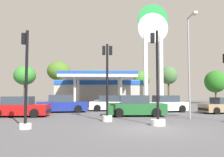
{
  "coord_description": "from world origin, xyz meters",
  "views": [
    {
      "loc": [
        -2.19,
        -11.41,
        1.76
      ],
      "look_at": [
        -1.22,
        13.06,
        3.32
      ],
      "focal_mm": 37.3,
      "sensor_mm": 36.0,
      "label": 1
    }
  ],
  "objects_px": {
    "car_4": "(20,107)",
    "car_5": "(136,107)",
    "traffic_signal_2": "(107,92)",
    "tree_0": "(25,76)",
    "car_2": "(62,104)",
    "traffic_signal_0": "(157,100)",
    "tree_4": "(168,76)",
    "tree_2": "(95,79)",
    "tree_5": "(215,82)",
    "car_1": "(223,106)",
    "station_pole_sign": "(153,41)",
    "car_0": "(112,104)",
    "traffic_signal_1": "(26,93)",
    "tree_3": "(141,79)",
    "car_3": "(165,104)",
    "corner_streetlamp": "(190,57)",
    "tree_1": "(59,71)"
  },
  "relations": [
    {
      "from": "traffic_signal_0",
      "to": "tree_1",
      "type": "xyz_separation_m",
      "value": [
        -10.22,
        25.22,
        3.98
      ]
    },
    {
      "from": "car_2",
      "to": "tree_0",
      "type": "height_order",
      "value": "tree_0"
    },
    {
      "from": "car_3",
      "to": "car_1",
      "type": "bearing_deg",
      "value": -19.36
    },
    {
      "from": "car_4",
      "to": "tree_5",
      "type": "bearing_deg",
      "value": 39.53
    },
    {
      "from": "traffic_signal_1",
      "to": "car_5",
      "type": "bearing_deg",
      "value": 44.31
    },
    {
      "from": "car_4",
      "to": "traffic_signal_2",
      "type": "relative_size",
      "value": 0.87
    },
    {
      "from": "traffic_signal_1",
      "to": "tree_4",
      "type": "distance_m",
      "value": 31.45
    },
    {
      "from": "traffic_signal_1",
      "to": "tree_3",
      "type": "distance_m",
      "value": 28.41
    },
    {
      "from": "car_4",
      "to": "car_5",
      "type": "height_order",
      "value": "car_5"
    },
    {
      "from": "traffic_signal_1",
      "to": "tree_4",
      "type": "height_order",
      "value": "tree_4"
    },
    {
      "from": "car_3",
      "to": "tree_1",
      "type": "height_order",
      "value": "tree_1"
    },
    {
      "from": "tree_3",
      "to": "corner_streetlamp",
      "type": "height_order",
      "value": "corner_streetlamp"
    },
    {
      "from": "car_2",
      "to": "tree_2",
      "type": "distance_m",
      "value": 15.66
    },
    {
      "from": "car_2",
      "to": "tree_0",
      "type": "bearing_deg",
      "value": 118.92
    },
    {
      "from": "car_0",
      "to": "tree_3",
      "type": "bearing_deg",
      "value": 69.49
    },
    {
      "from": "car_4",
      "to": "tree_5",
      "type": "distance_m",
      "value": 33.38
    },
    {
      "from": "traffic_signal_0",
      "to": "corner_streetlamp",
      "type": "bearing_deg",
      "value": 44.15
    },
    {
      "from": "tree_2",
      "to": "station_pole_sign",
      "type": "bearing_deg",
      "value": -46.82
    },
    {
      "from": "tree_4",
      "to": "tree_5",
      "type": "relative_size",
      "value": 1.12
    },
    {
      "from": "traffic_signal_2",
      "to": "tree_0",
      "type": "distance_m",
      "value": 26.62
    },
    {
      "from": "tree_2",
      "to": "car_2",
      "type": "bearing_deg",
      "value": -99.33
    },
    {
      "from": "traffic_signal_0",
      "to": "tree_4",
      "type": "xyz_separation_m",
      "value": [
        8.21,
        26.47,
        3.42
      ]
    },
    {
      "from": "car_1",
      "to": "station_pole_sign",
      "type": "bearing_deg",
      "value": 116.41
    },
    {
      "from": "car_2",
      "to": "car_4",
      "type": "xyz_separation_m",
      "value": [
        -2.49,
        -3.98,
        -0.04
      ]
    },
    {
      "from": "car_1",
      "to": "car_3",
      "type": "xyz_separation_m",
      "value": [
        -4.77,
        1.68,
        0.08
      ]
    },
    {
      "from": "station_pole_sign",
      "to": "car_0",
      "type": "relative_size",
      "value": 2.91
    },
    {
      "from": "car_1",
      "to": "traffic_signal_2",
      "type": "height_order",
      "value": "traffic_signal_2"
    },
    {
      "from": "car_4",
      "to": "tree_5",
      "type": "xyz_separation_m",
      "value": [
        25.64,
        21.16,
        3.07
      ]
    },
    {
      "from": "car_3",
      "to": "traffic_signal_0",
      "type": "bearing_deg",
      "value": -107.26
    },
    {
      "from": "car_1",
      "to": "tree_4",
      "type": "distance_m",
      "value": 19.43
    },
    {
      "from": "tree_0",
      "to": "traffic_signal_2",
      "type": "bearing_deg",
      "value": -60.92
    },
    {
      "from": "car_5",
      "to": "traffic_signal_1",
      "type": "xyz_separation_m",
      "value": [
        -6.43,
        -6.27,
        1.06
      ]
    },
    {
      "from": "station_pole_sign",
      "to": "tree_5",
      "type": "height_order",
      "value": "station_pole_sign"
    },
    {
      "from": "traffic_signal_1",
      "to": "corner_streetlamp",
      "type": "distance_m",
      "value": 10.88
    },
    {
      "from": "station_pole_sign",
      "to": "car_5",
      "type": "height_order",
      "value": "station_pole_sign"
    },
    {
      "from": "car_1",
      "to": "tree_3",
      "type": "xyz_separation_m",
      "value": [
        -4.25,
        17.94,
        3.49
      ]
    },
    {
      "from": "car_2",
      "to": "tree_2",
      "type": "relative_size",
      "value": 0.87
    },
    {
      "from": "tree_0",
      "to": "tree_5",
      "type": "xyz_separation_m",
      "value": [
        31.94,
        1.26,
        -0.84
      ]
    },
    {
      "from": "traffic_signal_0",
      "to": "traffic_signal_1",
      "type": "distance_m",
      "value": 6.97
    },
    {
      "from": "car_1",
      "to": "car_4",
      "type": "height_order",
      "value": "car_4"
    },
    {
      "from": "car_0",
      "to": "car_4",
      "type": "height_order",
      "value": "car_0"
    },
    {
      "from": "traffic_signal_1",
      "to": "corner_streetlamp",
      "type": "relative_size",
      "value": 0.69
    },
    {
      "from": "corner_streetlamp",
      "to": "tree_4",
      "type": "bearing_deg",
      "value": 77.49
    },
    {
      "from": "car_5",
      "to": "corner_streetlamp",
      "type": "height_order",
      "value": "corner_streetlamp"
    },
    {
      "from": "traffic_signal_2",
      "to": "car_2",
      "type": "bearing_deg",
      "value": 119.45
    },
    {
      "from": "car_3",
      "to": "traffic_signal_2",
      "type": "bearing_deg",
      "value": -127.78
    },
    {
      "from": "car_2",
      "to": "corner_streetlamp",
      "type": "relative_size",
      "value": 0.67
    },
    {
      "from": "traffic_signal_0",
      "to": "tree_4",
      "type": "bearing_deg",
      "value": 72.76
    },
    {
      "from": "car_1",
      "to": "tree_2",
      "type": "relative_size",
      "value": 0.75
    },
    {
      "from": "tree_5",
      "to": "car_4",
      "type": "bearing_deg",
      "value": -140.47
    }
  ]
}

